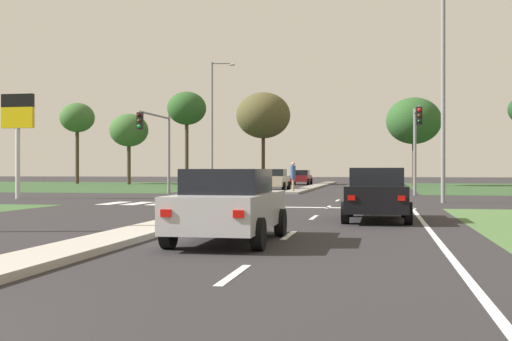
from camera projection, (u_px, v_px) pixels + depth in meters
ground_plane at (270, 199)px, 34.76m from camera, size 200.00×200.00×0.00m
grass_verge_far_left at (46, 186)px, 63.51m from camera, size 35.00×35.00×0.01m
median_island_near at (141, 232)px, 16.08m from camera, size 1.20×22.00×0.14m
median_island_far at (316, 186)px, 59.33m from camera, size 1.20×36.00×0.14m
lane_dash_near at (234, 275)px, 9.93m from camera, size 0.14×2.00×0.01m
lane_dash_second at (289, 235)px, 15.82m from camera, size 0.14×2.00×0.01m
lane_dash_third at (314, 217)px, 21.72m from camera, size 0.14×2.00×0.01m
lane_dash_fourth at (328, 207)px, 27.62m from camera, size 0.14×2.00×0.01m
lane_dash_fifth at (338, 200)px, 33.52m from camera, size 0.14×2.00×0.01m
edge_line_right at (434, 235)px, 15.81m from camera, size 0.14×24.00×0.01m
stop_bar_near at (335, 208)px, 27.18m from camera, size 6.40×0.50×0.01m
crosswalk_bar_near at (114, 203)px, 30.82m from camera, size 0.70×2.80×0.01m
crosswalk_bar_second at (138, 203)px, 30.60m from camera, size 0.70×2.80×0.01m
crosswalk_bar_third at (162, 204)px, 30.39m from camera, size 0.70×2.80×0.01m
crosswalk_bar_fourth at (187, 204)px, 30.18m from camera, size 0.70×2.80×0.01m
crosswalk_bar_fifth at (211, 204)px, 29.97m from camera, size 0.70×2.80×0.01m
crosswalk_bar_sixth at (237, 204)px, 29.76m from camera, size 0.70×2.80×0.01m
crosswalk_bar_seventh at (262, 205)px, 29.55m from camera, size 0.70×2.80×0.01m
car_black_near at (377, 194)px, 20.49m from camera, size 1.98×4.62×1.60m
car_silver_second at (229, 205)px, 14.39m from camera, size 2.01×4.50×1.57m
car_maroon_third at (301, 177)px, 67.74m from camera, size 1.96×4.63×1.47m
car_beige_fourth at (274, 179)px, 49.95m from camera, size 2.00×4.15×1.57m
traffic_signal_far_left at (158, 136)px, 40.52m from camera, size 0.32×5.52×5.03m
traffic_signal_far_right at (417, 134)px, 38.04m from camera, size 0.32×4.85×5.14m
street_lamp_second at (440, 83)px, 31.10m from camera, size 2.21×0.29×10.07m
street_lamp_third at (214, 119)px, 56.90m from camera, size 2.04×0.58×10.61m
pedestrian_at_median at (293, 173)px, 43.80m from camera, size 0.34×0.34×1.89m
fuel_price_totem at (18, 122)px, 35.48m from camera, size 1.80×0.24×5.53m
treeline_near at (77, 118)px, 72.42m from camera, size 3.73×3.73×8.71m
treeline_second at (129, 131)px, 68.76m from camera, size 3.95×3.95×7.23m
treeline_third at (187, 109)px, 67.10m from camera, size 3.89×3.89×9.30m
treeline_fourth at (263, 116)px, 68.02m from camera, size 5.47×5.47×9.33m
treeline_fifth at (414, 121)px, 63.31m from camera, size 5.16×5.16×8.31m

